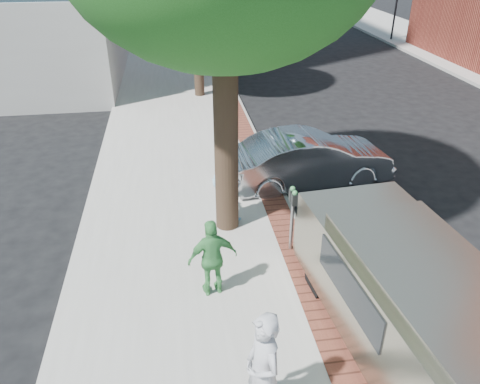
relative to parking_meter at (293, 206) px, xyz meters
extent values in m
plane|color=black|center=(-0.62, -0.76, -1.21)|extent=(120.00, 120.00, 0.00)
cube|color=#9E9991|center=(-2.12, 7.24, -1.13)|extent=(5.00, 60.00, 0.15)
cube|color=brown|center=(0.08, 7.24, -1.05)|extent=(0.60, 60.00, 0.01)
cube|color=gray|center=(0.43, 7.24, -1.13)|extent=(0.10, 60.00, 0.15)
cylinder|color=black|center=(0.28, 21.24, 0.69)|extent=(0.12, 0.12, 3.80)
cube|color=#1E7238|center=(0.28, 21.24, 1.39)|extent=(0.70, 0.03, 0.18)
cylinder|color=black|center=(11.88, 21.24, 0.69)|extent=(0.12, 0.12, 3.80)
cylinder|color=black|center=(-1.22, 1.14, 1.14)|extent=(0.52, 0.52, 4.40)
cylinder|color=black|center=(-1.12, 11.24, 0.87)|extent=(0.40, 0.40, 3.85)
cylinder|color=gray|center=(0.00, 0.00, -0.48)|extent=(0.07, 0.07, 1.15)
cube|color=#2D3030|center=(0.00, -0.09, 0.21)|extent=(0.12, 0.14, 0.24)
cube|color=#2D3030|center=(0.00, 0.09, 0.21)|extent=(0.12, 0.14, 0.24)
sphere|color=#3F8C4C|center=(0.00, -0.09, 0.36)|extent=(0.11, 0.11, 0.11)
sphere|color=#3F8C4C|center=(0.00, 0.09, 0.36)|extent=(0.11, 0.11, 0.11)
imported|color=#B3B3B8|center=(-1.37, -3.84, -0.13)|extent=(0.62, 0.77, 1.85)
imported|color=#94C9E5|center=(-1.20, 1.47, -0.24)|extent=(1.00, 0.99, 1.63)
imported|color=#469A50|center=(-1.76, -1.12, -0.27)|extent=(0.97, 0.53, 1.57)
imported|color=#A3A4AA|center=(1.26, 3.12, -0.47)|extent=(4.62, 2.09, 1.47)
imported|color=black|center=(1.73, 18.07, -0.42)|extent=(4.65, 1.92, 1.58)
cube|color=gray|center=(1.18, -2.89, -0.15)|extent=(2.43, 5.24, 1.43)
cube|color=gray|center=(1.00, -0.67, -0.44)|extent=(2.03, 1.11, 0.85)
cube|color=gray|center=(1.21, -3.20, 0.65)|extent=(2.10, 3.74, 0.17)
cylinder|color=black|center=(0.18, -1.32, -0.87)|extent=(0.29, 0.70, 0.68)
cylinder|color=black|center=(1.91, -1.18, -0.87)|extent=(0.29, 0.70, 0.68)
cube|color=black|center=(2.18, -2.59, 0.17)|extent=(0.20, 2.11, 0.58)
cube|color=black|center=(0.15, -2.76, 0.17)|extent=(0.20, 2.11, 0.58)
cube|color=black|center=(0.96, -0.19, -0.09)|extent=(1.69, 0.16, 0.42)
camera|label=1|loc=(-2.28, -7.94, 4.87)|focal=35.00mm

